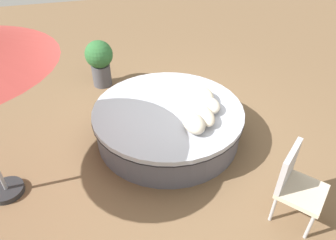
{
  "coord_description": "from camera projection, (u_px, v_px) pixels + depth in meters",
  "views": [
    {
      "loc": [
        3.75,
        -1.04,
        3.27
      ],
      "look_at": [
        0.0,
        0.0,
        0.32
      ],
      "focal_mm": 33.29,
      "sensor_mm": 36.0,
      "label": 1
    }
  ],
  "objects": [
    {
      "name": "ground_plane",
      "position": [
        168.0,
        136.0,
        5.08
      ],
      "size": [
        16.0,
        16.0,
        0.0
      ],
      "primitive_type": "plane",
      "color": "brown"
    },
    {
      "name": "round_bed",
      "position": [
        168.0,
        122.0,
        4.91
      ],
      "size": [
        2.33,
        2.33,
        0.54
      ],
      "color": "#595966",
      "rests_on": "ground_plane"
    },
    {
      "name": "throw_pillow_0",
      "position": [
        194.0,
        123.0,
        4.29
      ],
      "size": [
        0.44,
        0.29,
        0.21
      ],
      "primitive_type": "ellipsoid",
      "color": "beige",
      "rests_on": "round_bed"
    },
    {
      "name": "throw_pillow_1",
      "position": [
        203.0,
        115.0,
        4.48
      ],
      "size": [
        0.54,
        0.28,
        0.18
      ],
      "primitive_type": "ellipsoid",
      "color": "beige",
      "rests_on": "round_bed"
    },
    {
      "name": "throw_pillow_2",
      "position": [
        208.0,
        105.0,
        4.68
      ],
      "size": [
        0.43,
        0.35,
        0.17
      ],
      "primitive_type": "ellipsoid",
      "color": "silver",
      "rests_on": "round_bed"
    },
    {
      "name": "throw_pillow_3",
      "position": [
        203.0,
        95.0,
        4.88
      ],
      "size": [
        0.49,
        0.31,
        0.19
      ],
      "primitive_type": "ellipsoid",
      "color": "beige",
      "rests_on": "round_bed"
    },
    {
      "name": "patio_chair",
      "position": [
        295.0,
        181.0,
        3.57
      ],
      "size": [
        0.72,
        0.72,
        0.98
      ],
      "rotation": [
        0.0,
        0.0,
        -0.88
      ],
      "color": "#B7B7BC",
      "rests_on": "ground_plane"
    },
    {
      "name": "planter",
      "position": [
        100.0,
        60.0,
        6.06
      ],
      "size": [
        0.54,
        0.54,
        0.94
      ],
      "color": "#4C4C51",
      "rests_on": "ground_plane"
    }
  ]
}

